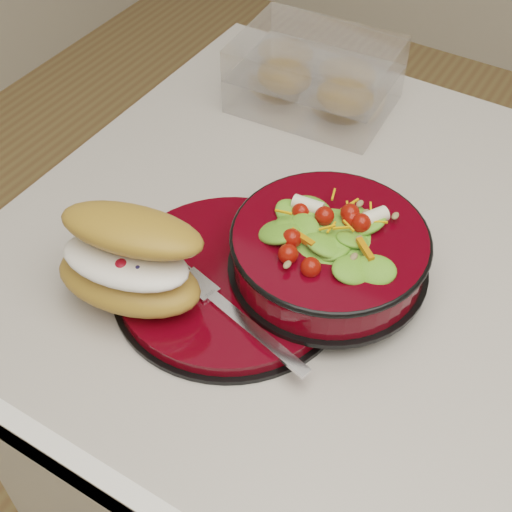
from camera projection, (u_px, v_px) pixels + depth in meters
The scene contains 5 objects.
dinner_plate at pixel (231, 280), 0.77m from camera, with size 0.26×0.26×0.02m.
salad_bowl at pixel (330, 246), 0.74m from camera, with size 0.21×0.21×0.09m.
croissant at pixel (130, 259), 0.71m from camera, with size 0.17×0.13×0.10m.
fork at pixel (238, 317), 0.72m from camera, with size 0.18×0.06×0.00m.
pastry_box at pixel (315, 76), 0.98m from camera, with size 0.22×0.17×0.09m.
Camera 1 is at (-0.03, -0.53, 1.49)m, focal length 50.00 mm.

